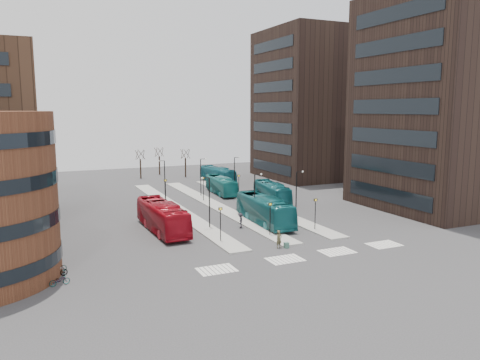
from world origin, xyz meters
name	(u,v)px	position (x,y,z in m)	size (l,w,h in m)	color
ground	(317,271)	(0.00, 0.00, 0.00)	(160.00, 160.00, 0.00)	#303033
island_left	(176,209)	(-4.00, 30.00, 0.07)	(2.50, 45.00, 0.15)	#969690
island_mid	(215,205)	(2.00, 30.00, 0.07)	(2.50, 45.00, 0.15)	#969690
island_right	(252,202)	(8.00, 30.00, 0.07)	(2.50, 45.00, 0.15)	#969690
suitcase	(286,245)	(0.96, 7.15, 0.30)	(0.47, 0.38, 0.59)	navy
red_bus	(162,217)	(-8.93, 18.95, 1.75)	(2.94, 12.58, 3.50)	#9F0C19
teal_bus_a	(264,210)	(3.74, 17.52, 1.72)	(2.88, 12.32, 3.43)	#135A5F
teal_bus_b	(221,185)	(6.46, 38.67, 1.47)	(2.46, 10.52, 2.93)	#166F6E
teal_bus_c	(272,192)	(10.92, 29.02, 1.52)	(2.55, 10.91, 3.04)	#135860
teal_bus_d	(218,175)	(10.38, 50.20, 1.54)	(2.59, 11.05, 3.08)	#155E6D
traveller	(279,239)	(0.28, 7.52, 0.92)	(0.67, 0.44, 1.85)	brown
commuter_a	(180,221)	(-6.69, 19.24, 0.93)	(0.90, 0.70, 1.85)	black
commuter_b	(260,219)	(2.66, 16.59, 0.81)	(0.95, 0.39, 1.62)	black
commuter_c	(240,220)	(0.09, 16.73, 0.90)	(1.17, 0.67, 1.81)	black
bicycle_near	(59,280)	(-21.00, 5.74, 0.42)	(0.56, 1.61, 0.85)	gray
bicycle_mid	(58,271)	(-21.00, 7.87, 0.49)	(0.46, 1.61, 0.97)	gray
bicycle_far	(57,267)	(-21.00, 9.26, 0.42)	(0.55, 1.59, 0.83)	gray
crosswalk_stripes	(310,256)	(1.75, 4.00, 0.01)	(22.35, 2.40, 0.01)	silver
tower_near	(447,103)	(31.98, 16.00, 15.00)	(20.12, 20.00, 30.00)	black
tower_far	(314,105)	(31.98, 50.00, 15.00)	(20.12, 20.00, 30.00)	black
sign_poles	(231,198)	(1.60, 23.00, 2.41)	(12.45, 22.12, 3.65)	black
lamp_posts	(224,184)	(2.64, 28.00, 3.58)	(14.04, 20.24, 6.12)	black
bare_trees	(162,164)	(2.67, 62.67, 2.72)	(10.97, 8.14, 5.90)	black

